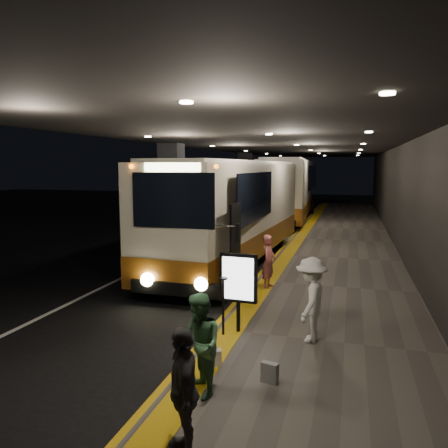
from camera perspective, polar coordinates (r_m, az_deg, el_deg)
The scene contains 18 objects.
ground at distance 13.13m, azimuth -7.49°, elevation -8.16°, with size 90.00×90.00×0.00m, color black.
lane_line_white at distance 18.29m, azimuth -6.35°, elevation -3.65°, with size 0.12×50.00×0.01m, color silver.
kerb_stripe_yellow at distance 17.15m, azimuth 6.60°, elevation -4.40°, with size 0.18×50.00×0.01m, color gold.
sidewalk at distance 16.91m, azimuth 14.67°, elevation -4.53°, with size 4.50×50.00×0.15m, color #514C44.
tactile_strip at distance 17.05m, azimuth 8.27°, elevation -3.99°, with size 0.50×50.00×0.01m, color gold.
terminal_wall at distance 16.66m, azimuth 22.79°, elevation 5.10°, with size 0.10×50.00×6.00m, color black.
support_columns at distance 16.96m, azimuth -6.82°, elevation 2.96°, with size 0.80×24.80×4.40m.
canopy at distance 16.79m, azimuth 7.36°, elevation 11.10°, with size 9.00×50.00×0.40m, color black.
coach_main at distance 16.10m, azimuth 1.35°, elevation 1.14°, with size 3.03×11.76×3.63m.
coach_second at distance 29.24m, azimuth 8.44°, elevation 4.20°, with size 3.17×12.55×3.91m.
passenger_boarding at distance 12.31m, azimuth 5.85°, elevation -4.88°, with size 0.55×0.36×1.50m, color #BE5F58.
passenger_waiting_green at distance 6.69m, azimuth -3.23°, elevation -15.50°, with size 0.75×0.46×1.54m, color #42774D.
passenger_waiting_white at distance 8.74m, azimuth 11.29°, elevation -9.65°, with size 1.07×0.50×1.65m, color white.
passenger_waiting_grey at distance 5.50m, azimuth -5.31°, elevation -20.83°, with size 0.91×0.47×1.55m, color #424145.
bag_polka at distance 7.29m, azimuth 5.99°, elevation -18.77°, with size 0.27×0.12×0.33m, color black.
bag_plain at distance 7.77m, azimuth -1.25°, elevation -17.10°, with size 0.24×0.14×0.30m, color beige.
info_sign at distance 8.93m, azimuth 1.89°, elevation -7.28°, with size 0.78×0.16×1.64m.
stanchion_post at distance 8.91m, azimuth -0.11°, elevation -10.78°, with size 0.05×0.05×1.17m, color black.
Camera 1 is at (5.14, -11.55, 3.54)m, focal length 35.00 mm.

